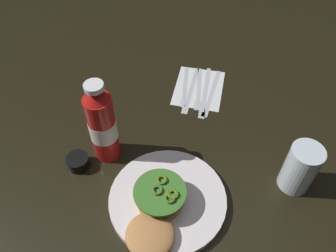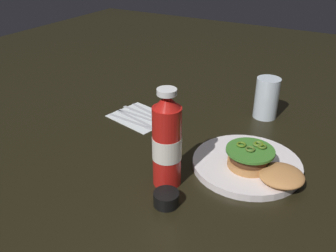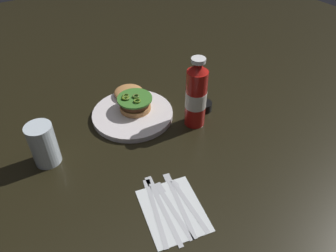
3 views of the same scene
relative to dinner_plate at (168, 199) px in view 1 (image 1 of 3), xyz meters
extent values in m
plane|color=black|center=(-0.11, 0.02, -0.01)|extent=(3.00, 3.00, 0.00)
cylinder|color=white|center=(0.00, 0.00, 0.00)|extent=(0.27, 0.27, 0.02)
cylinder|color=#BC7E45|center=(0.01, -0.02, 0.02)|extent=(0.10, 0.10, 0.02)
cylinder|color=#512D19|center=(0.01, -0.02, 0.03)|extent=(0.09, 0.09, 0.02)
cylinder|color=red|center=(0.01, -0.02, 0.05)|extent=(0.09, 0.09, 0.01)
cylinder|color=#3B7729|center=(0.01, -0.02, 0.05)|extent=(0.12, 0.12, 0.01)
torus|color=#587B12|center=(0.02, 0.01, 0.06)|extent=(0.02, 0.02, 0.01)
torus|color=#4E6624|center=(0.01, -0.02, 0.06)|extent=(0.02, 0.02, 0.01)
torus|color=#55761C|center=(-0.02, -0.01, 0.06)|extent=(0.02, 0.02, 0.01)
torus|color=#52732A|center=(0.02, 0.01, 0.06)|extent=(0.02, 0.02, 0.01)
torus|color=#4A6A1D|center=(0.03, 0.00, 0.06)|extent=(0.02, 0.02, 0.01)
ellipsoid|color=#BC7E45|center=(0.09, -0.04, 0.02)|extent=(0.10, 0.10, 0.03)
cylinder|color=red|center=(-0.14, -0.15, 0.09)|extent=(0.06, 0.06, 0.19)
cone|color=red|center=(-0.14, -0.15, 0.20)|extent=(0.06, 0.06, 0.03)
cylinder|color=white|center=(-0.14, -0.15, 0.22)|extent=(0.04, 0.04, 0.01)
cylinder|color=white|center=(-0.14, -0.15, 0.09)|extent=(0.07, 0.07, 0.05)
cylinder|color=silver|center=(-0.05, 0.30, 0.05)|extent=(0.07, 0.07, 0.13)
cylinder|color=black|center=(-0.10, -0.22, 0.01)|extent=(0.06, 0.06, 0.03)
cube|color=silver|center=(-0.38, 0.10, -0.01)|extent=(0.20, 0.18, 0.00)
cube|color=silver|center=(-0.39, 0.06, 0.00)|extent=(0.17, 0.03, 0.00)
ellipsoid|color=silver|center=(-0.32, 0.05, 0.00)|extent=(0.04, 0.03, 0.00)
cube|color=silver|center=(-0.39, 0.08, 0.00)|extent=(0.18, 0.06, 0.00)
cube|color=silver|center=(-0.31, 0.06, 0.00)|extent=(0.08, 0.04, 0.00)
cube|color=silver|center=(-0.38, 0.10, 0.00)|extent=(0.18, 0.03, 0.00)
cube|color=silver|center=(-0.30, 0.09, 0.00)|extent=(0.04, 0.03, 0.00)
cube|color=silver|center=(-0.38, 0.12, 0.00)|extent=(0.19, 0.05, 0.00)
cube|color=silver|center=(-0.29, 0.10, 0.00)|extent=(0.08, 0.03, 0.00)
cube|color=silver|center=(-0.37, 0.14, 0.00)|extent=(0.18, 0.07, 0.00)
cube|color=silver|center=(-0.30, 0.12, 0.00)|extent=(0.08, 0.04, 0.00)
camera|label=1|loc=(0.38, 0.00, 0.69)|focal=36.03mm
camera|label=2|loc=(0.21, -0.75, 0.51)|focal=39.10mm
camera|label=3|loc=(-0.76, 0.36, 0.65)|focal=34.00mm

